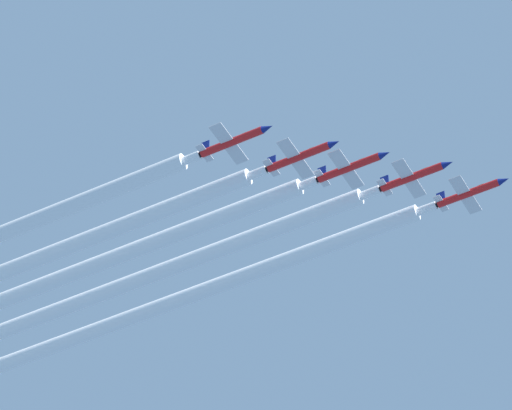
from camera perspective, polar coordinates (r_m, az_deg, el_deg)
The scene contains 9 objects.
jet_lead at distance 250.12m, azimuth 7.09°, elevation 0.41°, with size 7.98×11.62×2.79m.
jet_second_echelon at distance 245.59m, azimuth 5.24°, elevation 0.95°, with size 7.98×11.62×2.79m.
jet_third_echelon at distance 241.99m, azimuth 3.16°, elevation 1.27°, with size 7.98×11.62×2.79m.
jet_fourth_echelon at distance 239.28m, azimuth 1.48°, elevation 1.63°, with size 7.98×11.62×2.79m.
jet_fifth_echelon at distance 235.91m, azimuth -0.74°, elevation 2.12°, with size 7.98×11.62×2.79m.
smoke_trail_lead at distance 263.79m, azimuth -1.92°, elevation -2.91°, with size 2.35×79.61×2.35m.
smoke_trail_second_echelon at distance 260.66m, azimuth -3.91°, elevation -2.48°, with size 2.35×80.68×2.35m.
smoke_trail_third_echelon at distance 256.32m, azimuth -5.04°, elevation -1.87°, with size 2.35×70.83×2.35m.
smoke_trail_fourth_echelon at distance 255.64m, azimuth -7.14°, elevation -1.73°, with size 2.35×75.63×2.35m.
Camera 1 is at (153.56, 67.24, 1.66)m, focal length 121.05 mm.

